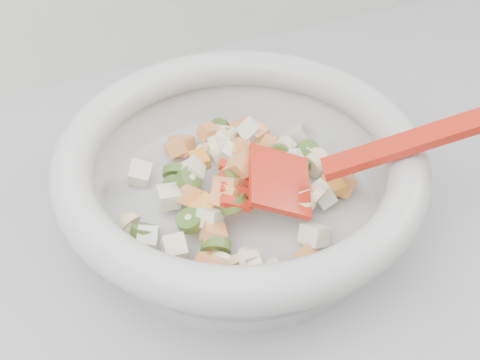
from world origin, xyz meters
name	(u,v)px	position (x,y,z in m)	size (l,w,h in m)	color
mixing_bowl	(241,174)	(0.04, 1.41, 0.95)	(0.46, 0.36, 0.16)	#BABAB8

